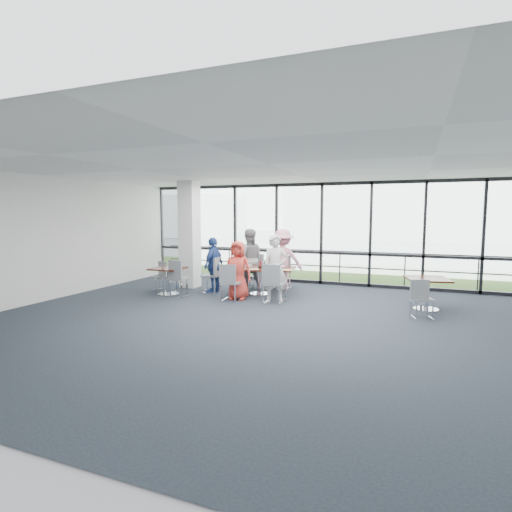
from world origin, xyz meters
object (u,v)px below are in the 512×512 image
at_px(diner_far_left, 249,259).
at_px(chair_main_nl, 232,283).
at_px(structural_column, 190,235).
at_px(diner_near_right, 275,268).
at_px(chair_main_fr, 282,273).
at_px(chair_spare_lb, 161,277).
at_px(diner_end, 214,265).
at_px(side_table_right, 427,283).
at_px(chair_spare_r, 422,299).
at_px(diner_near_left, 238,270).
at_px(side_table_left, 168,272).
at_px(chair_main_nr, 275,284).
at_px(diner_far_right, 283,260).
at_px(chair_main_fl, 251,271).
at_px(chair_main_end, 211,275).
at_px(chair_spare_la, 178,279).
at_px(main_table, 260,272).

distance_m(diner_far_left, chair_main_nl, 1.79).
xyz_separation_m(structural_column, diner_near_right, (3.10, -1.02, -0.75)).
distance_m(chair_main_fr, chair_spare_lb, 3.55).
bearing_deg(diner_end, side_table_right, 91.63).
height_order(diner_near_right, chair_spare_r, diner_near_right).
distance_m(diner_near_left, chair_spare_lb, 2.60).
bearing_deg(chair_spare_lb, side_table_left, 160.65).
bearing_deg(structural_column, side_table_left, -87.33).
bearing_deg(structural_column, chair_main_nr, -20.38).
bearing_deg(side_table_left, structural_column, 92.67).
relative_size(side_table_left, diner_end, 0.54).
bearing_deg(chair_main_nl, structural_column, 139.74).
relative_size(diner_far_right, diner_end, 1.13).
bearing_deg(chair_main_fl, chair_main_nl, 73.65).
relative_size(diner_near_left, diner_end, 0.97).
relative_size(chair_main_nl, chair_main_fl, 0.95).
distance_m(structural_column, side_table_left, 1.60).
xyz_separation_m(side_table_left, diner_far_left, (1.71, 1.69, 0.27)).
xyz_separation_m(diner_near_left, chair_main_end, (-1.10, 0.56, -0.28)).
bearing_deg(chair_main_fr, chair_spare_la, 46.00).
distance_m(diner_far_right, diner_end, 2.03).
relative_size(main_table, diner_far_left, 1.13).
distance_m(diner_near_left, chair_spare_r, 4.47).
bearing_deg(main_table, diner_far_right, 58.70).
bearing_deg(chair_main_fl, structural_column, -5.34).
distance_m(side_table_left, diner_near_right, 3.06).
bearing_deg(diner_far_right, chair_spare_lb, 6.48).
distance_m(diner_near_right, chair_main_fl, 2.11).
bearing_deg(diner_far_left, diner_near_left, 78.76).
bearing_deg(chair_spare_lb, main_table, -149.99).
bearing_deg(chair_spare_r, chair_main_end, 151.86).
xyz_separation_m(main_table, diner_end, (-1.32, -0.23, 0.16)).
bearing_deg(side_table_right, chair_spare_r, -97.25).
relative_size(side_table_left, diner_near_right, 0.50).
bearing_deg(diner_near_right, diner_far_left, 108.98).
bearing_deg(chair_main_nr, main_table, 124.21).
bearing_deg(side_table_right, diner_near_left, -173.10).
relative_size(diner_near_left, chair_main_end, 1.56).
xyz_separation_m(diner_near_right, chair_main_nr, (0.03, -0.15, -0.37)).
bearing_deg(chair_spare_la, structural_column, 120.85).
bearing_deg(chair_main_fr, chair_main_nr, 104.95).
relative_size(diner_near_right, chair_spare_r, 2.04).
distance_m(main_table, diner_far_left, 1.00).
distance_m(structural_column, chair_spare_r, 6.79).
relative_size(diner_far_left, diner_end, 1.14).
height_order(diner_near_right, diner_far_left, diner_far_left).
bearing_deg(chair_main_fr, diner_far_right, 116.78).
xyz_separation_m(diner_end, chair_spare_lb, (-1.55, -0.34, -0.38)).
bearing_deg(chair_main_end, diner_far_right, 113.35).
height_order(diner_end, chair_main_nr, diner_end).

